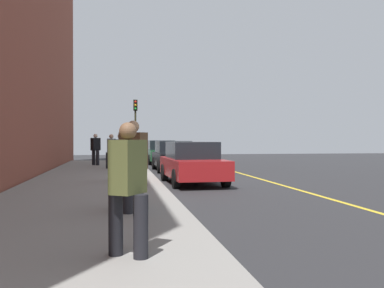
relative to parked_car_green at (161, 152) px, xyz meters
name	(u,v)px	position (x,y,z in m)	size (l,w,h in m)	color
ground_plane	(184,182)	(12.04, -0.27, -0.76)	(56.00, 56.00, 0.00)	#28282B
sidewalk	(94,181)	(12.04, -3.57, -0.68)	(28.00, 4.60, 0.15)	gray
lane_stripe_centre	(265,180)	(12.04, 2.93, -0.75)	(28.00, 0.14, 0.01)	gold
parked_car_green	(161,152)	(0.00, 0.00, 0.00)	(4.74, 2.02, 1.51)	black
parked_car_black	(173,156)	(6.56, 0.02, 0.00)	(4.28, 1.96, 1.51)	black
parked_car_red	(193,163)	(12.81, -0.06, 0.00)	(4.35, 2.03, 1.51)	black
pedestrian_black_coat	(96,148)	(3.55, -3.97, 0.32)	(0.52, 0.56, 1.75)	black
pedestrian_brown_coat	(133,163)	(19.45, -2.40, 0.37)	(0.54, 0.59, 1.84)	black
pedestrian_olive_coat	(128,185)	(22.78, -2.57, 0.29)	(0.54, 0.49, 1.68)	black
pedestrian_navy_coat	(121,155)	(12.92, -2.62, 0.28)	(0.55, 0.47, 1.67)	black
pedestrian_grey_coat	(111,150)	(6.49, -3.05, 0.30)	(0.53, 0.54, 1.70)	black
traffic_light_pole	(135,119)	(0.18, -1.64, 2.10)	(0.35, 0.26, 3.97)	#2D2D19
rolling_suitcase	(127,197)	(18.98, -2.51, -0.36)	(0.34, 0.22, 0.86)	black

